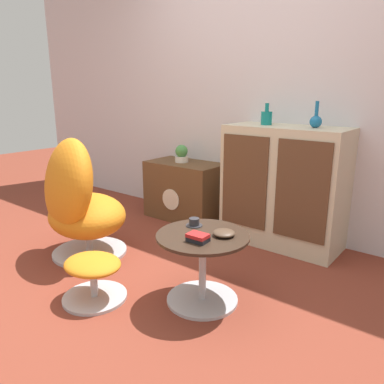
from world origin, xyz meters
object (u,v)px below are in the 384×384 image
Objects in this scene: teacup at (194,223)px; coffee_table at (202,263)px; potted_plant at (182,154)px; vase_inner_left at (316,120)px; egg_chair at (78,201)px; tv_console at (185,190)px; vase_leftmost at (266,117)px; sideboard at (283,187)px; bowl at (224,233)px; ottoman at (93,272)px; book_stack at (198,238)px.

coffee_table is at bearing -32.77° from teacup.
vase_inner_left is at bearing -0.27° from potted_plant.
vase_inner_left is at bearing 41.71° from egg_chair.
vase_leftmost reaches higher than tv_console.
sideboard reaches higher than bowl.
coffee_table is (1.14, 0.05, -0.19)m from egg_chair.
potted_plant is at bearing 88.68° from egg_chair.
potted_plant reaches higher than coffee_table.
ottoman is 3.28× the size of book_stack.
sideboard reaches higher than coffee_table.
egg_chair is 0.74m from ottoman.
ottoman is 0.71m from book_stack.
egg_chair is at bearing -172.46° from teacup.
book_stack is at bearing -47.23° from potted_plant.
vase_inner_left reaches higher than egg_chair.
potted_plant is 1.41× the size of book_stack.
vase_inner_left is at bearing 0.00° from vase_leftmost.
tv_console is 7.26× the size of teacup.
sideboard is 1.06m from teacup.
book_stack is 0.92× the size of bowl.
vase_leftmost reaches higher than teacup.
tv_console is 3.83× the size of vase_inner_left.
book_stack reaches higher than bowl.
bowl is at bearing -41.67° from potted_plant.
potted_plant is at bearing 179.73° from vase_inner_left.
sideboard is 5.69× the size of vase_leftmost.
egg_chair reaches higher than bowl.
teacup is (-0.11, -1.06, -0.03)m from sideboard.
tv_console is at bearing 137.38° from bowl.
coffee_table is at bearing -88.88° from sideboard.
vase_leftmost is at bearing 100.43° from coffee_table.
egg_chair is 1.16m from coffee_table.
vase_inner_left is at bearing -0.26° from tv_console.
tv_console is 1.48m from vase_inner_left.
vase_leftmost is at bearing -0.38° from tv_console.
sideboard is 2.48× the size of ottoman.
bowl is at bearing -83.02° from sideboard.
vase_inner_left is at bearing 82.87° from book_stack.
vase_leftmost is at bearing 94.45° from teacup.
ottoman is at bearing -143.99° from coffee_table.
vase_leftmost reaches higher than sideboard.
tv_console is 0.37m from potted_plant.
book_stack is (0.04, -0.10, 0.21)m from coffee_table.
potted_plant is at bearing 179.61° from vase_leftmost.
teacup is at bearing 7.54° from egg_chair.
coffee_table is 2.82× the size of vase_inner_left.
vase_inner_left reaches higher than ottoman.
vase_inner_left is (1.27, -0.01, 0.75)m from tv_console.
potted_plant is (-1.12, 1.15, 0.40)m from coffee_table.
tv_console is (-1.05, 0.01, -0.21)m from sideboard.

